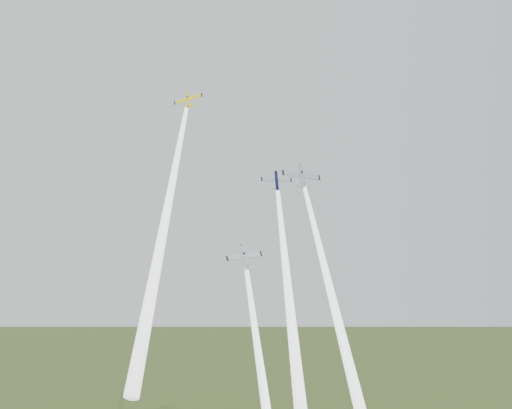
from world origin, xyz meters
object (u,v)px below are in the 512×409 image
plane_navy (277,181)px  plane_silver_right (302,177)px  plane_yellow (188,100)px  plane_silver_low (245,258)px

plane_navy → plane_silver_right: bearing=24.6°
plane_navy → plane_yellow: bearing=164.2°
plane_yellow → plane_silver_low: 39.43m
plane_yellow → plane_silver_right: 30.55m
plane_silver_right → plane_silver_low: 24.61m
plane_silver_right → plane_yellow: bearing=165.8°
plane_navy → plane_silver_low: size_ratio=0.92×
plane_silver_low → plane_silver_right: bearing=30.2°
plane_yellow → plane_silver_low: size_ratio=0.91×
plane_silver_right → plane_navy: bearing=-163.5°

